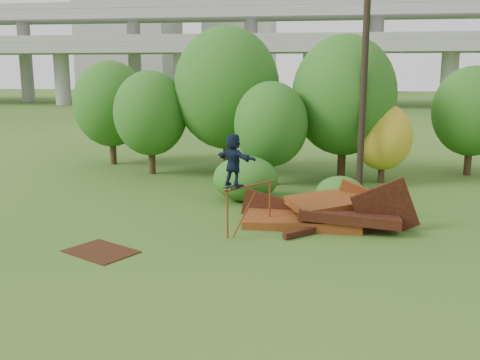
# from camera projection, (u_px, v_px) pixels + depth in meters

# --- Properties ---
(ground) EXTENTS (240.00, 240.00, 0.00)m
(ground) POSITION_uv_depth(u_px,v_px,m) (257.00, 249.00, 15.31)
(ground) COLOR #2D5116
(ground) RESTS_ON ground
(scrap_pile) EXTENTS (5.93, 3.56, 2.20)m
(scrap_pile) POSITION_uv_depth(u_px,v_px,m) (324.00, 214.00, 17.75)
(scrap_pile) COLOR #3E170B
(scrap_pile) RESTS_ON ground
(grind_rail) EXTENTS (1.36, 1.82, 1.52)m
(grind_rail) POSITION_uv_depth(u_px,v_px,m) (249.00, 198.00, 16.79)
(grind_rail) COLOR maroon
(grind_rail) RESTS_ON ground
(skateboard) EXTENTS (0.59, 0.70, 0.08)m
(skateboard) POSITION_uv_depth(u_px,v_px,m) (233.00, 186.00, 16.20)
(skateboard) COLOR black
(skateboard) RESTS_ON grind_rail
(skater) EXTENTS (1.51, 1.20, 1.61)m
(skater) POSITION_uv_depth(u_px,v_px,m) (233.00, 160.00, 16.03)
(skater) COLOR black
(skater) RESTS_ON skateboard
(flat_plate) EXTENTS (2.31, 2.09, 0.03)m
(flat_plate) POSITION_uv_depth(u_px,v_px,m) (101.00, 251.00, 15.09)
(flat_plate) COLOR #33190A
(flat_plate) RESTS_ON ground
(tree_0) EXTENTS (3.57, 3.57, 5.04)m
(tree_0) POSITION_uv_depth(u_px,v_px,m) (150.00, 113.00, 25.87)
(tree_0) COLOR black
(tree_0) RESTS_ON ground
(tree_1) EXTENTS (5.11, 5.11, 7.12)m
(tree_1) POSITION_uv_depth(u_px,v_px,m) (227.00, 88.00, 25.80)
(tree_1) COLOR black
(tree_1) RESTS_ON ground
(tree_2) EXTENTS (3.25, 3.25, 4.58)m
(tree_2) POSITION_uv_depth(u_px,v_px,m) (271.00, 124.00, 23.37)
(tree_2) COLOR black
(tree_2) RESTS_ON ground
(tree_3) EXTENTS (4.79, 4.79, 6.65)m
(tree_3) POSITION_uv_depth(u_px,v_px,m) (344.00, 96.00, 24.52)
(tree_3) COLOR black
(tree_3) RESTS_ON ground
(tree_4) EXTENTS (2.60, 2.60, 3.59)m
(tree_4) POSITION_uv_depth(u_px,v_px,m) (383.00, 137.00, 24.00)
(tree_4) COLOR black
(tree_4) RESTS_ON ground
(tree_5) EXTENTS (3.74, 3.74, 5.26)m
(tree_5) POSITION_uv_depth(u_px,v_px,m) (472.00, 111.00, 25.53)
(tree_5) COLOR black
(tree_5) RESTS_ON ground
(tree_6) EXTENTS (3.97, 3.97, 5.54)m
(tree_6) POSITION_uv_depth(u_px,v_px,m) (111.00, 104.00, 28.55)
(tree_6) COLOR black
(tree_6) RESTS_ON ground
(shrub_left) EXTENTS (2.55, 2.36, 1.77)m
(shrub_left) POSITION_uv_depth(u_px,v_px,m) (246.00, 178.00, 20.86)
(shrub_left) COLOR #1A5516
(shrub_left) RESTS_ON ground
(shrub_right) EXTENTS (1.79, 1.64, 1.27)m
(shrub_right) POSITION_uv_depth(u_px,v_px,m) (340.00, 193.00, 19.46)
(shrub_right) COLOR #1A5516
(shrub_right) RESTS_ON ground
(utility_pole) EXTENTS (1.40, 0.28, 9.76)m
(utility_pole) POSITION_uv_depth(u_px,v_px,m) (364.00, 72.00, 21.98)
(utility_pole) COLOR black
(utility_pole) RESTS_ON ground
(freeway_overpass) EXTENTS (160.00, 15.00, 13.70)m
(freeway_overpass) POSITION_uv_depth(u_px,v_px,m) (312.00, 31.00, 74.12)
(freeway_overpass) COLOR gray
(freeway_overpass) RESTS_ON ground
(building_left) EXTENTS (18.00, 16.00, 35.00)m
(building_left) POSITION_uv_depth(u_px,v_px,m) (130.00, 8.00, 109.37)
(building_left) COLOR #9E9E99
(building_left) RESTS_ON ground
(building_right) EXTENTS (14.00, 14.00, 28.00)m
(building_right) POSITION_uv_depth(u_px,v_px,m) (241.00, 27.00, 113.58)
(building_right) COLOR #9E9E99
(building_right) RESTS_ON ground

